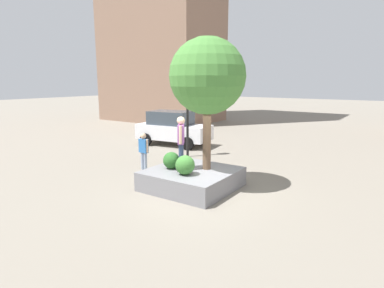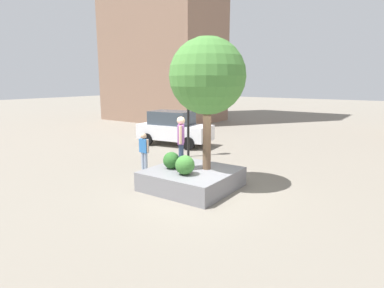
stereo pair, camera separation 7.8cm
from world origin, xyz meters
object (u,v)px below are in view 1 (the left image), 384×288
Objects in this scene: planter_ledge at (192,179)px; plaza_tree at (207,77)px; passerby_with_bag at (144,149)px; skateboard at (181,168)px; skateboarder at (181,138)px; police_car at (173,128)px; traffic_light_median at (187,95)px.

planter_ledge is 0.63× the size of plaza_tree.
passerby_with_bag is at bearing 165.02° from planter_ledge.
planter_ledge is 3.11m from passerby_with_bag.
plaza_tree is (0.36, 0.37, 3.45)m from planter_ledge.
skateboard reaches higher than planter_ledge.
skateboarder is 0.40× the size of police_car.
traffic_light_median is (-2.46, 3.88, 1.26)m from skateboarder.
planter_ledge is 1.81× the size of passerby_with_bag.
police_car is 5.36m from passerby_with_bag.
plaza_tree is at bearing -46.64° from traffic_light_median.
police_car is (-4.83, 5.81, 0.28)m from skateboard.
skateboarder is 4.76m from traffic_light_median.
passerby_with_bag is at bearing -92.72° from traffic_light_median.
traffic_light_median is 3.61m from passerby_with_bag.
skateboard is 0.18× the size of police_car.
police_car is at bearing 140.65° from traffic_light_median.
skateboard is (-0.71, -0.52, -3.07)m from plaza_tree.
traffic_light_median reaches higher than passerby_with_bag.
traffic_light_median is (2.36, -1.94, 2.00)m from police_car.
planter_ledge is 5.38m from traffic_light_median.
plaza_tree is 2.86× the size of passerby_with_bag.
skateboarder is 7.59m from police_car.
planter_ledge is at bearing -133.52° from plaza_tree.
plaza_tree reaches higher than traffic_light_median.
plaza_tree is at bearing 36.34° from skateboarder.
traffic_light_median is at bearing 87.28° from passerby_with_bag.
police_car is 1.00× the size of traffic_light_median.
passerby_with_bag is (2.22, -4.88, -0.10)m from police_car.
traffic_light_median is at bearing 122.42° from skateboard.
plaza_tree is at bearing 36.34° from skateboard.
traffic_light_median is at bearing 133.36° from plaza_tree.
traffic_light_median is at bearing 127.02° from planter_ledge.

